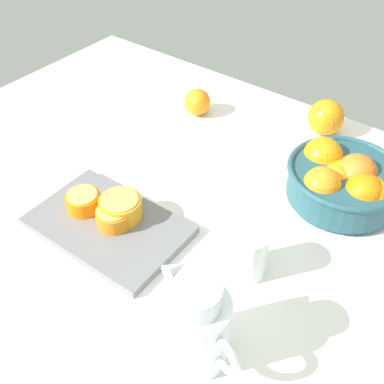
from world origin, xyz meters
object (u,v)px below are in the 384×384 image
at_px(juice_glass, 248,255).
at_px(orange_half_1, 114,217).
at_px(cutting_board, 108,226).
at_px(loose_orange_1, 326,117).
at_px(orange_half_0, 121,208).
at_px(fruit_bowl, 344,181).
at_px(loose_orange_0, 197,102).
at_px(orange_half_2, 83,201).
at_px(juice_pitcher, 197,329).

relative_size(juice_glass, orange_half_1, 1.39).
height_order(cutting_board, loose_orange_1, loose_orange_1).
height_order(orange_half_0, loose_orange_1, loose_orange_1).
relative_size(fruit_bowl, loose_orange_0, 3.45).
height_order(juice_glass, orange_half_2, juice_glass).
distance_m(orange_half_2, loose_orange_0, 0.43).
distance_m(juice_pitcher, orange_half_1, 0.30).
relative_size(fruit_bowl, orange_half_1, 3.45).
bearing_deg(loose_orange_1, cutting_board, -108.66).
distance_m(juice_glass, orange_half_0, 0.26).
relative_size(juice_glass, loose_orange_1, 1.09).
bearing_deg(orange_half_1, orange_half_0, 97.03).
distance_m(orange_half_0, loose_orange_0, 0.42).
bearing_deg(juice_pitcher, orange_half_0, 154.54).
relative_size(juice_pitcher, orange_half_0, 2.07).
bearing_deg(loose_orange_0, juice_glass, -43.77).
bearing_deg(fruit_bowl, juice_pitcher, -93.88).
height_order(juice_pitcher, cutting_board, juice_pitcher).
height_order(orange_half_2, loose_orange_1, loose_orange_1).
relative_size(orange_half_1, loose_orange_0, 1.00).
distance_m(juice_glass, orange_half_2, 0.33).
relative_size(juice_glass, orange_half_0, 1.15).
distance_m(juice_pitcher, cutting_board, 0.31).
distance_m(cutting_board, orange_half_0, 0.04).
xyz_separation_m(juice_pitcher, orange_half_2, (-0.35, 0.11, -0.03)).
xyz_separation_m(fruit_bowl, juice_glass, (-0.05, -0.27, -0.01)).
bearing_deg(juice_glass, orange_half_0, -170.21).
height_order(fruit_bowl, orange_half_2, fruit_bowl).
xyz_separation_m(juice_pitcher, orange_half_1, (-0.27, 0.11, -0.03)).
bearing_deg(loose_orange_1, loose_orange_0, -158.36).
bearing_deg(loose_orange_0, orange_half_0, -73.59).
bearing_deg(fruit_bowl, orange_half_0, -134.51).
bearing_deg(fruit_bowl, loose_orange_0, 168.44).
bearing_deg(orange_half_2, juice_pitcher, -16.68).
xyz_separation_m(fruit_bowl, loose_orange_0, (-0.42, 0.09, -0.02)).
height_order(cutting_board, orange_half_1, orange_half_1).
bearing_deg(juice_glass, fruit_bowl, 78.72).
height_order(orange_half_0, loose_orange_0, loose_orange_0).
bearing_deg(juice_pitcher, loose_orange_0, 126.61).
distance_m(orange_half_0, loose_orange_1, 0.54).
distance_m(juice_glass, loose_orange_1, 0.48).
bearing_deg(loose_orange_1, juice_pitcher, -80.98).
bearing_deg(orange_half_0, juice_pitcher, -25.46).
bearing_deg(fruit_bowl, orange_half_1, -132.34).
bearing_deg(orange_half_1, fruit_bowl, 47.66).
bearing_deg(orange_half_1, loose_orange_0, 105.94).
bearing_deg(loose_orange_0, fruit_bowl, -11.56).
bearing_deg(juice_pitcher, cutting_board, 160.13).
bearing_deg(fruit_bowl, loose_orange_1, 123.25).
height_order(juice_pitcher, orange_half_2, juice_pitcher).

